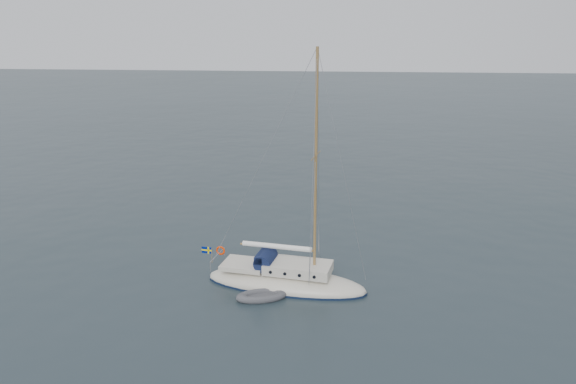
# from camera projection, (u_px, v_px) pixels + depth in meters

# --- Properties ---
(ground) EXTENTS (300.00, 300.00, 0.00)m
(ground) POSITION_uv_depth(u_px,v_px,m) (313.00, 279.00, 29.88)
(ground) COLOR black
(ground) RESTS_ON ground
(sailboat) EXTENTS (8.86, 2.66, 12.62)m
(sailboat) POSITION_uv_depth(u_px,v_px,m) (286.00, 269.00, 28.82)
(sailboat) COLOR beige
(sailboat) RESTS_ON ground
(dinghy) EXTENTS (2.55, 1.15, 0.37)m
(dinghy) POSITION_uv_depth(u_px,v_px,m) (261.00, 296.00, 27.64)
(dinghy) COLOR #525358
(dinghy) RESTS_ON ground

